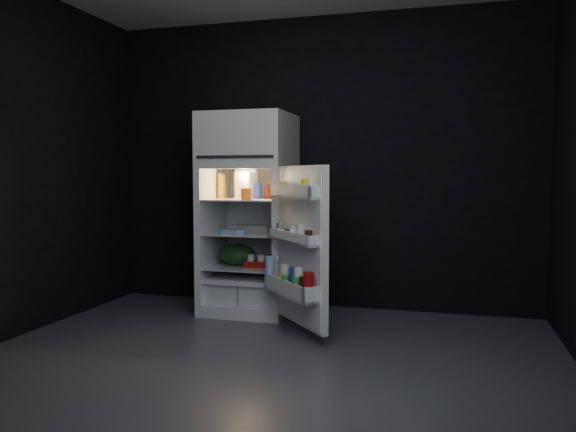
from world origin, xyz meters
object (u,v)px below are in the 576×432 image
(fridge_door, at_px, (298,248))
(egg_carton, at_px, (255,229))
(refrigerator, at_px, (250,206))
(milk_jug, at_px, (246,185))
(yogurt_tray, at_px, (257,264))

(fridge_door, bearing_deg, egg_carton, 133.64)
(refrigerator, xyz_separation_m, milk_jug, (-0.03, -0.02, 0.19))
(fridge_door, bearing_deg, milk_jug, 135.21)
(refrigerator, distance_m, yogurt_tray, 0.53)
(milk_jug, distance_m, yogurt_tray, 0.71)
(refrigerator, bearing_deg, fridge_door, -46.63)
(milk_jug, distance_m, egg_carton, 0.41)
(milk_jug, bearing_deg, refrigerator, 44.06)
(egg_carton, xyz_separation_m, yogurt_tray, (0.02, -0.02, -0.31))
(refrigerator, bearing_deg, egg_carton, -48.38)
(egg_carton, bearing_deg, yogurt_tray, -25.29)
(refrigerator, bearing_deg, yogurt_tray, -45.83)
(fridge_door, xyz_separation_m, egg_carton, (-0.55, 0.57, 0.08))
(fridge_door, height_order, milk_jug, fridge_door)
(milk_jug, height_order, egg_carton, milk_jug)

